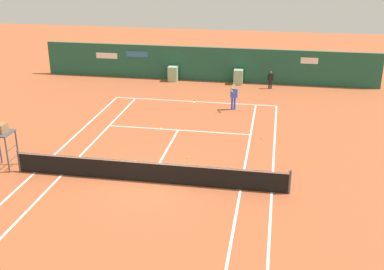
# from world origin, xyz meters

# --- Properties ---
(ground_plane) EXTENTS (80.00, 80.00, 0.01)m
(ground_plane) POSITION_xyz_m (-0.00, 0.58, 0.00)
(ground_plane) COLOR #A8512D
(tennis_net) EXTENTS (12.10, 0.10, 1.07)m
(tennis_net) POSITION_xyz_m (0.00, 0.00, 0.51)
(tennis_net) COLOR #4C4C51
(tennis_net) RESTS_ON ground_plane
(sponsor_back_wall) EXTENTS (25.00, 1.02, 2.53)m
(sponsor_back_wall) POSITION_xyz_m (-0.01, 16.97, 1.22)
(sponsor_back_wall) COLOR #1E5642
(sponsor_back_wall) RESTS_ON ground_plane
(umpire_chair) EXTENTS (1.00, 1.00, 2.54)m
(umpire_chair) POSITION_xyz_m (-6.89, 0.27, 1.73)
(umpire_chair) COLOR #47474C
(umpire_chair) RESTS_ON ground_plane
(player_on_baseline) EXTENTS (0.47, 0.82, 1.80)m
(player_on_baseline) POSITION_xyz_m (2.66, 10.46, 0.95)
(player_on_baseline) COLOR blue
(player_on_baseline) RESTS_ON ground_plane
(ball_kid_centre_post) EXTENTS (0.42, 0.19, 1.26)m
(ball_kid_centre_post) POSITION_xyz_m (4.77, 15.63, 0.73)
(ball_kid_centre_post) COLOR black
(ball_kid_centre_post) RESTS_ON ground_plane
(tennis_ball_by_sideline) EXTENTS (0.07, 0.07, 0.07)m
(tennis_ball_by_sideline) POSITION_xyz_m (-1.02, 6.45, 0.03)
(tennis_ball_by_sideline) COLOR #CCE033
(tennis_ball_by_sideline) RESTS_ON ground_plane
(tennis_ball_near_service_line) EXTENTS (0.07, 0.07, 0.07)m
(tennis_ball_near_service_line) POSITION_xyz_m (4.62, 5.97, 0.03)
(tennis_ball_near_service_line) COLOR #CCE033
(tennis_ball_near_service_line) RESTS_ON ground_plane
(tennis_ball_mid_court) EXTENTS (0.07, 0.07, 0.07)m
(tennis_ball_mid_court) POSITION_xyz_m (1.24, 2.78, 0.03)
(tennis_ball_mid_court) COLOR #CCE033
(tennis_ball_mid_court) RESTS_ON ground_plane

